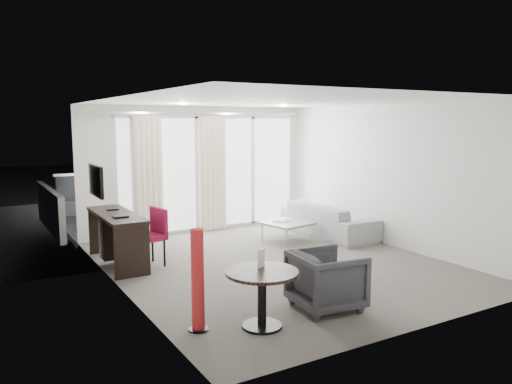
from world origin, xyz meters
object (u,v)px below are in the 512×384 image
red_lamp (198,280)px  rattan_chair_a (197,199)px  sofa (328,219)px  coffee_table (287,231)px  desk_chair (147,238)px  round_table (262,299)px  desk (117,239)px  tub_armchair (327,280)px  rattan_chair_b (246,191)px

red_lamp → rattan_chair_a: bearing=66.5°
red_lamp → sofa: 5.13m
sofa → rattan_chair_a: (-1.41, 3.40, 0.06)m
coffee_table → sofa: (1.01, 0.00, 0.14)m
desk_chair → round_table: (0.34, -2.96, -0.14)m
desk → rattan_chair_a: bearing=49.4°
coffee_table → rattan_chair_a: bearing=96.6°
round_table → red_lamp: (-0.65, 0.29, 0.24)m
desk → tub_armchair: 3.67m
red_lamp → tub_armchair: size_ratio=1.44×
red_lamp → tub_armchair: bearing=-7.3°
red_lamp → sofa: bearing=35.4°
round_table → rattan_chair_b: 8.01m
desk → desk_chair: 0.54m
desk_chair → rattan_chair_b: bearing=34.9°
sofa → round_table: bearing=132.7°
round_table → tub_armchair: bearing=4.6°
tub_armchair → desk: bearing=33.4°
rattan_chair_a → desk_chair: bearing=-129.8°
red_lamp → tub_armchair: 1.65m
round_table → sofa: round_table is taller
rattan_chair_b → desk_chair: bearing=-110.4°
tub_armchair → coffee_table: size_ratio=0.96×
desk → sofa: 4.25m
desk_chair → rattan_chair_b: desk_chair is taller
red_lamp → tub_armchair: (1.62, -0.21, -0.21)m
rattan_chair_a → tub_armchair: bearing=-106.1°
red_lamp → rattan_chair_b: (4.40, 6.79, -0.14)m
round_table → rattan_chair_a: (2.12, 6.65, 0.06)m
desk → sofa: bearing=-1.0°
sofa → rattan_chair_a: rattan_chair_a is taller
tub_armchair → red_lamp: bearing=88.6°
desk → tub_armchair: bearing=-62.6°
red_lamp → rattan_chair_b: size_ratio=1.33×
tub_armchair → sofa: bearing=-32.9°
round_table → coffee_table: 4.12m
coffee_table → sofa: bearing=0.2°
red_lamp → coffee_table: size_ratio=1.39×
tub_armchair → rattan_chair_b: (2.78, 7.00, 0.07)m
round_table → red_lamp: bearing=156.2°
round_table → sofa: (3.53, 3.26, -0.00)m
round_table → rattan_chair_a: size_ratio=1.05×
coffee_table → rattan_chair_a: (-0.40, 3.40, 0.20)m
desk → red_lamp: red_lamp is taller
rattan_chair_b → round_table: bearing=-93.6°
desk_chair → round_table: size_ratio=1.14×
round_table → red_lamp: size_ratio=0.71×
desk_chair → round_table: desk_chair is taller
tub_armchair → coffee_table: 3.54m
sofa → rattan_chair_a: size_ratio=2.85×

